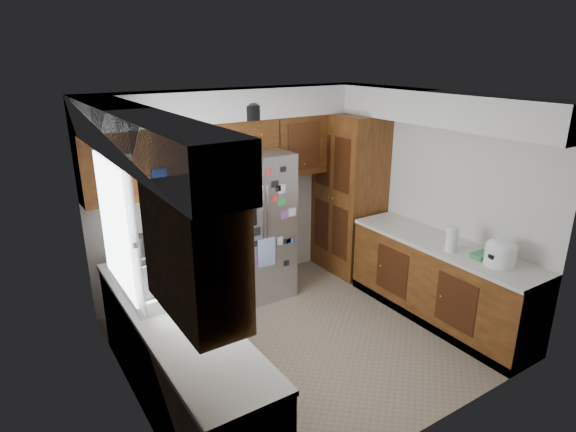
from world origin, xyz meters
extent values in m
plane|color=gray|center=(0.00, 0.00, 0.00)|extent=(3.60, 3.60, 0.00)
cube|color=silver|center=(0.00, 1.60, 1.25)|extent=(3.60, 0.04, 2.50)
cube|color=silver|center=(-1.80, 0.00, 1.25)|extent=(0.04, 3.20, 2.50)
cube|color=silver|center=(1.80, 0.00, 1.25)|extent=(0.04, 3.20, 2.50)
cube|color=silver|center=(0.00, -1.60, 1.25)|extent=(3.60, 0.04, 2.50)
cube|color=white|center=(0.00, 0.00, 2.51)|extent=(3.60, 3.20, 0.02)
cube|color=white|center=(0.00, 1.41, 2.33)|extent=(3.60, 0.38, 0.35)
cube|color=white|center=(-1.61, 0.00, 2.33)|extent=(0.38, 3.20, 0.35)
cube|color=white|center=(1.61, 0.00, 2.33)|extent=(0.38, 3.20, 0.35)
cube|color=#3D210B|center=(-1.14, 1.43, 1.77)|extent=(1.33, 0.34, 0.75)
cube|color=#3D210B|center=(1.14, 1.43, 1.77)|extent=(1.33, 0.34, 0.75)
cube|color=#3D210B|center=(-1.63, -1.15, 1.77)|extent=(0.34, 0.85, 0.75)
cube|color=white|center=(-1.79, 0.10, 1.60)|extent=(0.02, 0.90, 1.05)
cube|color=white|center=(-1.75, 0.10, 1.60)|extent=(0.01, 1.02, 1.15)
cube|color=blue|center=(-1.03, 1.24, 1.62)|extent=(0.16, 0.02, 0.22)
cube|color=beige|center=(-1.39, 1.24, 1.82)|extent=(0.16, 0.02, 0.20)
cube|color=#3D210B|center=(-1.50, -0.30, 0.44)|extent=(0.60, 2.60, 0.88)
cube|color=#3D210B|center=(-0.83, 1.30, 0.44)|extent=(0.75, 0.60, 0.88)
cube|color=silver|center=(-1.50, -0.30, 0.90)|extent=(0.63, 2.60, 0.04)
cube|color=silver|center=(-0.83, 1.30, 0.90)|extent=(0.75, 0.60, 0.04)
cube|color=black|center=(-1.50, -0.30, 0.05)|extent=(0.60, 2.60, 0.10)
cube|color=white|center=(-1.19, -1.15, 0.46)|extent=(0.01, 0.58, 0.80)
cube|color=#3D210B|center=(1.50, -0.47, 0.44)|extent=(0.60, 2.25, 0.88)
cube|color=silver|center=(1.50, -0.47, 0.90)|extent=(0.63, 2.25, 0.04)
cube|color=black|center=(1.50, -0.47, 0.05)|extent=(0.60, 2.25, 0.10)
cube|color=#3D210B|center=(1.50, 1.15, 1.07)|extent=(0.60, 0.90, 2.15)
cube|color=#939498|center=(0.00, 1.21, 0.90)|extent=(0.90, 0.75, 1.80)
cylinder|color=silver|center=(-0.03, 0.82, 1.05)|extent=(0.02, 0.02, 0.90)
cylinder|color=silver|center=(0.03, 0.82, 1.05)|extent=(0.02, 0.02, 0.90)
cube|color=black|center=(-0.22, 0.83, 1.20)|extent=(0.22, 0.01, 0.30)
cube|color=white|center=(0.00, 0.80, 0.70)|extent=(0.22, 0.01, 0.34)
cube|color=yellow|center=(-0.33, 0.82, 0.71)|extent=(0.10, 0.00, 0.07)
cube|color=white|center=(-0.20, 0.82, 1.37)|extent=(0.07, 0.00, 0.11)
cube|color=green|center=(-0.16, 0.82, 1.37)|extent=(0.08, 0.00, 0.05)
cube|color=blue|center=(0.33, 0.82, 0.76)|extent=(0.10, 0.00, 0.07)
cube|color=green|center=(0.22, 0.82, 1.27)|extent=(0.10, 0.00, 0.08)
cube|color=black|center=(0.29, 0.82, 0.48)|extent=(0.07, 0.00, 0.07)
cube|color=yellow|center=(-0.22, 0.82, 0.67)|extent=(0.09, 0.00, 0.12)
cube|color=black|center=(0.13, 0.82, 1.49)|extent=(0.09, 0.00, 0.07)
cube|color=black|center=(-0.16, 0.82, 0.83)|extent=(0.10, 0.00, 0.07)
cube|color=red|center=(0.05, 0.82, 1.64)|extent=(0.06, 0.00, 0.08)
cube|color=blue|center=(-0.28, 0.82, 0.80)|extent=(0.06, 0.00, 0.10)
cube|color=black|center=(0.18, 0.82, 1.43)|extent=(0.07, 0.00, 0.07)
cube|color=black|center=(0.25, 0.82, 1.65)|extent=(0.07, 0.00, 0.06)
cube|color=orange|center=(-0.22, 0.82, 1.37)|extent=(0.06, 0.00, 0.10)
cube|color=white|center=(0.23, 0.82, 1.42)|extent=(0.09, 0.00, 0.11)
cube|color=#8C4C99|center=(-0.36, 0.82, 0.71)|extent=(0.09, 0.00, 0.07)
cube|color=#8C4C99|center=(-0.24, 0.82, 1.58)|extent=(0.08, 0.00, 0.07)
cube|color=#8C4C99|center=(-0.28, 0.82, 0.70)|extent=(0.07, 0.00, 0.11)
cube|color=blue|center=(-0.34, 0.82, 0.60)|extent=(0.08, 0.00, 0.11)
cube|color=white|center=(0.37, 0.82, 1.12)|extent=(0.10, 0.00, 0.10)
cube|color=white|center=(-0.27, 0.82, 0.67)|extent=(0.05, 0.00, 0.12)
cube|color=blue|center=(-0.31, 0.82, 0.60)|extent=(0.11, 0.00, 0.10)
cube|color=#8C4C99|center=(0.11, 0.82, 0.59)|extent=(0.07, 0.00, 0.11)
cube|color=white|center=(-0.33, 0.82, 0.56)|extent=(0.08, 0.00, 0.08)
cube|color=#8C4C99|center=(-0.20, 0.82, 1.36)|extent=(0.08, 0.00, 0.09)
cube|color=#8C4C99|center=(0.27, 0.82, 1.10)|extent=(0.09, 0.00, 0.10)
cube|color=green|center=(-0.28, 0.82, 0.69)|extent=(0.06, 0.00, 0.11)
cube|color=black|center=(0.30, 0.82, 0.77)|extent=(0.10, 0.00, 0.06)
cube|color=white|center=(0.19, 0.82, 0.79)|extent=(0.07, 0.00, 0.10)
cube|color=black|center=(-0.12, 0.82, 0.97)|extent=(0.11, 0.00, 0.10)
cube|color=red|center=(0.13, 0.82, 1.33)|extent=(0.09, 0.00, 0.06)
cube|color=#8C4C99|center=(-0.13, 0.82, 0.62)|extent=(0.11, 0.00, 0.11)
cube|color=#3D210B|center=(0.00, 1.43, 1.98)|extent=(0.96, 0.34, 0.35)
sphere|color=#162B98|center=(-0.38, 1.44, 2.28)|extent=(0.26, 0.26, 0.26)
cylinder|color=black|center=(0.10, 1.34, 2.24)|extent=(0.30, 0.30, 0.17)
ellipsoid|color=#333338|center=(0.10, 1.34, 2.32)|extent=(0.28, 0.28, 0.12)
cube|color=white|center=(-1.50, 0.10, 0.98)|extent=(0.52, 0.70, 0.12)
cube|color=black|center=(-1.50, 0.10, 1.04)|extent=(0.44, 0.60, 0.02)
cylinder|color=silver|center=(-1.70, 0.10, 1.14)|extent=(0.02, 0.02, 0.30)
cylinder|color=silver|center=(-1.64, 0.10, 1.27)|extent=(0.16, 0.02, 0.02)
cube|color=yellow|center=(-1.32, -0.11, 0.94)|extent=(0.10, 0.18, 0.04)
cube|color=black|center=(-1.49, 0.56, 0.97)|extent=(0.18, 0.14, 0.10)
cylinder|color=black|center=(-1.49, 0.56, 1.16)|extent=(0.16, 0.16, 0.28)
cylinder|color=#939498|center=(-1.54, 0.86, 1.02)|extent=(0.14, 0.14, 0.20)
sphere|color=white|center=(-1.43, 1.02, 1.02)|extent=(0.20, 0.20, 0.20)
cube|color=#3F72B2|center=(-1.57, 1.17, 1.01)|extent=(0.14, 0.10, 0.18)
cube|color=#BFB28C|center=(-1.43, 1.20, 0.99)|extent=(0.10, 0.08, 0.14)
cylinder|color=white|center=(-1.46, 0.47, 0.98)|extent=(0.08, 0.08, 0.11)
cylinder|color=white|center=(1.50, -1.14, 1.02)|extent=(0.30, 0.30, 0.20)
ellipsoid|color=white|center=(1.50, -1.14, 1.12)|extent=(0.29, 0.29, 0.13)
cube|color=black|center=(1.36, -1.14, 1.04)|extent=(0.04, 0.06, 0.04)
cylinder|color=white|center=(1.37, -0.66, 1.05)|extent=(0.12, 0.12, 0.27)
camera|label=1|loc=(-2.58, -3.62, 2.90)|focal=30.00mm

